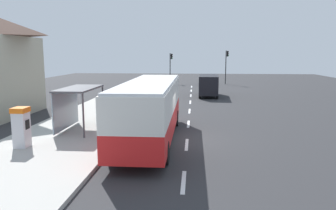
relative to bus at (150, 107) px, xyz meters
The scene contains 21 objects.
ground_plane 14.65m from the bus, 83.23° to the left, with size 56.00×92.00×0.04m, color #2D2D30.
sidewalk_platform 5.56m from the bus, 152.61° to the left, with size 6.20×30.00×0.18m, color #ADAAA3.
lane_stripe_seg_0 6.18m from the bus, 70.60° to the right, with size 0.16×2.20×0.01m, color silver.
lane_stripe_seg_1 2.75m from the bus, 16.22° to the right, with size 0.16×2.20×0.01m, color silver.
lane_stripe_seg_2 5.18m from the bus, 66.11° to the left, with size 0.16×2.20×0.01m, color silver.
lane_stripe_seg_3 9.80m from the bus, 78.25° to the left, with size 0.16×2.20×0.01m, color silver.
lane_stripe_seg_4 14.68m from the bus, 82.26° to the left, with size 0.16×2.20×0.01m, color silver.
lane_stripe_seg_5 19.61m from the bus, 84.23° to the left, with size 0.16×2.20×0.01m, color silver.
lane_stripe_seg_6 24.58m from the bus, 85.41° to the left, with size 0.16×2.20×0.01m, color silver.
lane_stripe_seg_7 29.55m from the bus, 86.19° to the left, with size 0.16×2.20×0.01m, color silver.
bus is the anchor object (origin of this frame).
white_van 19.46m from the bus, 78.40° to the left, with size 2.25×5.29×2.30m.
sedan_near 32.52m from the bus, 82.91° to the left, with size 1.91×4.43×1.52m.
ticket_machine 6.37m from the bus, 159.10° to the right, with size 0.66×0.76×1.94m.
recycling_bin_green 3.95m from the bus, 131.39° to the left, with size 0.52×0.52×0.95m, color green.
recycling_bin_blue 4.47m from the bus, 125.23° to the left, with size 0.52×0.52×0.95m, color blue.
recycling_bin_red 5.04m from the bus, 120.51° to the left, with size 0.52×0.52×0.95m, color red.
recycling_bin_orange 5.64m from the bus, 116.81° to the left, with size 0.52×0.52×0.95m, color orange.
traffic_light_near_side 34.81m from the bus, 78.03° to the left, with size 0.49×0.28×5.13m.
traffic_light_far_side 34.87m from the bus, 92.28° to the left, with size 0.49×0.28×4.71m.
bus_shelter 4.97m from the bus, 161.26° to the left, with size 1.80×4.00×2.50m.
Camera 1 is at (0.59, -17.44, 4.64)m, focal length 35.13 mm.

